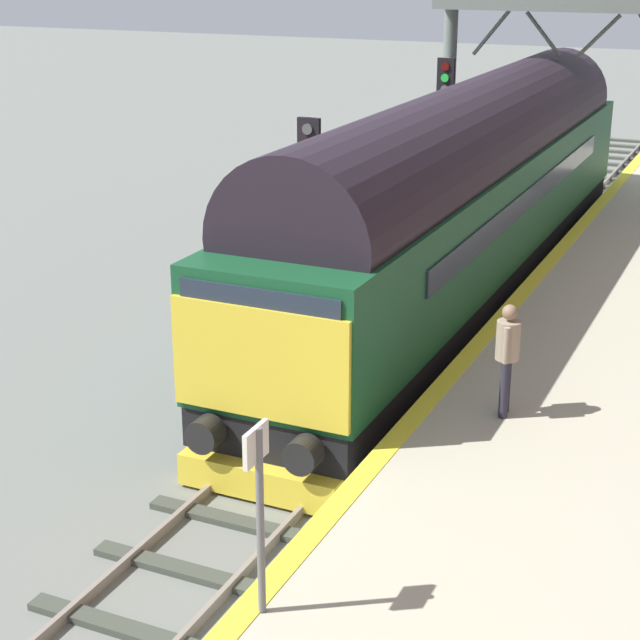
# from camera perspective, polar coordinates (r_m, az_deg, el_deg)

# --- Properties ---
(ground_plane) EXTENTS (140.00, 140.00, 0.00)m
(ground_plane) POSITION_cam_1_polar(r_m,az_deg,el_deg) (16.21, -0.32, -6.90)
(ground_plane) COLOR slate
(ground_plane) RESTS_ON ground
(track_main) EXTENTS (2.50, 60.00, 0.15)m
(track_main) POSITION_cam_1_polar(r_m,az_deg,el_deg) (16.19, -0.32, -6.73)
(track_main) COLOR gray
(track_main) RESTS_ON ground
(station_platform) EXTENTS (4.00, 44.00, 1.01)m
(station_platform) POSITION_cam_1_polar(r_m,az_deg,el_deg) (15.00, 12.36, -7.59)
(station_platform) COLOR #B7B39A
(station_platform) RESTS_ON ground
(diesel_locomotive) EXTENTS (2.74, 19.18, 4.68)m
(diesel_locomotive) POSITION_cam_1_polar(r_m,az_deg,el_deg) (22.18, 8.04, 7.09)
(diesel_locomotive) COLOR black
(diesel_locomotive) RESTS_ON ground
(signal_post_mid) EXTENTS (0.44, 0.22, 4.33)m
(signal_post_mid) POSITION_cam_1_polar(r_m,az_deg,el_deg) (19.72, -0.54, 6.35)
(signal_post_mid) COLOR gray
(signal_post_mid) RESTS_ON ground
(signal_post_far) EXTENTS (0.44, 0.22, 4.68)m
(signal_post_far) POSITION_cam_1_polar(r_m,az_deg,el_deg) (27.02, 6.82, 10.50)
(signal_post_far) COLOR gray
(signal_post_far) RESTS_ON ground
(platform_number_sign) EXTENTS (0.10, 0.44, 2.02)m
(platform_number_sign) POSITION_cam_1_polar(r_m,az_deg,el_deg) (10.13, -3.38, -9.39)
(platform_number_sign) COLOR slate
(platform_number_sign) RESTS_ON station_platform
(waiting_passenger) EXTENTS (0.38, 0.51, 1.64)m
(waiting_passenger) POSITION_cam_1_polar(r_m,az_deg,el_deg) (14.72, 10.22, -1.60)
(waiting_passenger) COLOR #2C2A39
(waiting_passenger) RESTS_ON station_platform
(overhead_footbridge) EXTENTS (9.30, 2.00, 6.31)m
(overhead_footbridge) POSITION_cam_1_polar(r_m,az_deg,el_deg) (27.14, 16.52, 15.47)
(overhead_footbridge) COLOR slate
(overhead_footbridge) RESTS_ON ground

